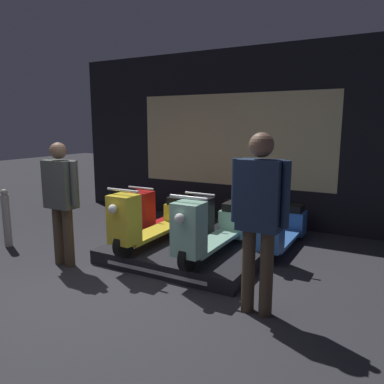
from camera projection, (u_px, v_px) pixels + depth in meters
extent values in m
plane|color=#2D2D33|center=(95.00, 297.00, 4.06)|extent=(30.00, 30.00, 0.00)
cube|color=black|center=(233.00, 137.00, 7.01)|extent=(6.96, 0.08, 3.20)
cube|color=beige|center=(232.00, 140.00, 6.98)|extent=(3.83, 0.01, 1.70)
cube|color=black|center=(183.00, 254.00, 5.12)|extent=(2.06, 1.41, 0.19)
cube|color=silver|center=(154.00, 272.00, 4.51)|extent=(1.44, 0.01, 0.05)
cylinder|color=black|center=(124.00, 245.00, 4.70)|extent=(0.09, 0.33, 0.33)
cylinder|color=black|center=(180.00, 220.00, 5.89)|extent=(0.09, 0.33, 0.33)
cube|color=yellow|center=(155.00, 232.00, 5.30)|extent=(0.32, 1.28, 0.05)
cube|color=yellow|center=(124.00, 219.00, 4.66)|extent=(0.33, 0.30, 0.62)
cube|color=yellow|center=(179.00, 215.00, 5.85)|extent=(0.35, 0.35, 0.38)
cube|color=black|center=(179.00, 200.00, 5.80)|extent=(0.25, 0.31, 0.11)
cylinder|color=silver|center=(123.00, 190.00, 4.59)|extent=(0.47, 0.03, 0.03)
sphere|color=white|center=(113.00, 209.00, 4.46)|extent=(0.11, 0.11, 0.11)
cylinder|color=black|center=(188.00, 257.00, 4.26)|extent=(0.09, 0.33, 0.33)
cylinder|color=black|center=(235.00, 228.00, 5.45)|extent=(0.09, 0.33, 0.33)
cube|color=#8EC6AD|center=(214.00, 241.00, 4.86)|extent=(0.32, 1.28, 0.05)
cube|color=#8EC6AD|center=(189.00, 229.00, 4.22)|extent=(0.33, 0.30, 0.62)
cube|color=#8EC6AD|center=(234.00, 223.00, 5.41)|extent=(0.35, 0.35, 0.38)
cube|color=black|center=(234.00, 206.00, 5.36)|extent=(0.25, 0.31, 0.11)
cylinder|color=silver|center=(188.00, 197.00, 4.15)|extent=(0.47, 0.03, 0.03)
sphere|color=white|center=(179.00, 218.00, 4.01)|extent=(0.11, 0.11, 0.11)
cylinder|color=black|center=(141.00, 231.00, 5.97)|extent=(0.09, 0.33, 0.33)
cylinder|color=black|center=(185.00, 213.00, 7.16)|extent=(0.09, 0.33, 0.33)
cube|color=red|center=(165.00, 222.00, 6.57)|extent=(0.32, 1.28, 0.05)
cube|color=red|center=(142.00, 211.00, 5.94)|extent=(0.33, 0.30, 0.62)
cube|color=red|center=(184.00, 209.00, 7.13)|extent=(0.35, 0.35, 0.38)
cube|color=black|center=(184.00, 196.00, 7.07)|extent=(0.25, 0.31, 0.11)
cylinder|color=silver|center=(141.00, 188.00, 5.86)|extent=(0.47, 0.03, 0.03)
sphere|color=white|center=(133.00, 202.00, 5.73)|extent=(0.11, 0.11, 0.11)
cylinder|color=black|center=(199.00, 240.00, 5.47)|extent=(0.09, 0.33, 0.33)
cylinder|color=black|center=(235.00, 220.00, 6.66)|extent=(0.09, 0.33, 0.33)
cube|color=black|center=(219.00, 230.00, 6.07)|extent=(0.32, 1.28, 0.05)
cube|color=black|center=(200.00, 219.00, 5.44)|extent=(0.33, 0.30, 0.62)
cube|color=black|center=(235.00, 215.00, 6.63)|extent=(0.35, 0.35, 0.38)
cube|color=black|center=(235.00, 202.00, 6.58)|extent=(0.25, 0.31, 0.11)
cylinder|color=silver|center=(200.00, 194.00, 5.36)|extent=(0.47, 0.03, 0.03)
sphere|color=white|center=(193.00, 210.00, 5.23)|extent=(0.11, 0.11, 0.11)
cylinder|color=black|center=(268.00, 252.00, 4.98)|extent=(0.09, 0.33, 0.33)
cylinder|color=black|center=(294.00, 227.00, 6.17)|extent=(0.09, 0.33, 0.33)
cube|color=#386BBC|center=(283.00, 239.00, 5.57)|extent=(0.32, 1.28, 0.05)
cube|color=#386BBC|center=(270.00, 228.00, 4.94)|extent=(0.33, 0.30, 0.62)
cube|color=#386BBC|center=(294.00, 223.00, 6.13)|extent=(0.35, 0.35, 0.38)
cube|color=black|center=(295.00, 208.00, 6.08)|extent=(0.25, 0.31, 0.11)
cylinder|color=silver|center=(271.00, 201.00, 4.87)|extent=(0.47, 0.03, 0.03)
sphere|color=white|center=(265.00, 219.00, 4.73)|extent=(0.11, 0.11, 0.11)
cylinder|color=#473828|center=(59.00, 236.00, 4.96)|extent=(0.13, 0.13, 0.78)
cylinder|color=#473828|center=(69.00, 238.00, 4.87)|extent=(0.13, 0.13, 0.78)
cube|color=#474C47|center=(60.00, 184.00, 4.79)|extent=(0.42, 0.23, 0.62)
cylinder|color=#474C47|center=(47.00, 181.00, 4.90)|extent=(0.08, 0.08, 0.57)
cylinder|color=#474C47|center=(74.00, 184.00, 4.67)|extent=(0.08, 0.08, 0.57)
sphere|color=brown|center=(58.00, 151.00, 4.71)|extent=(0.21, 0.21, 0.21)
cylinder|color=#473828|center=(248.00, 270.00, 3.69)|extent=(0.13, 0.13, 0.85)
cylinder|color=#473828|center=(266.00, 274.00, 3.60)|extent=(0.13, 0.13, 0.85)
cube|color=#1E2D47|center=(260.00, 195.00, 3.50)|extent=(0.41, 0.23, 0.67)
cylinder|color=#1E2D47|center=(236.00, 190.00, 3.62)|extent=(0.08, 0.08, 0.62)
cylinder|color=#1E2D47|center=(286.00, 195.00, 3.38)|extent=(0.08, 0.08, 0.62)
sphere|color=brown|center=(261.00, 145.00, 3.42)|extent=(0.23, 0.23, 0.23)
cylinder|color=gray|center=(7.00, 221.00, 5.66)|extent=(0.11, 0.11, 0.80)
sphere|color=gray|center=(4.00, 192.00, 5.59)|extent=(0.10, 0.10, 0.10)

